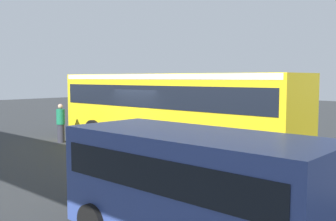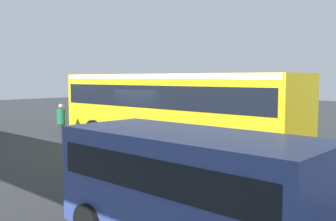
# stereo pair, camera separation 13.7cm
# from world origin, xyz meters

# --- Properties ---
(ground) EXTENTS (80.00, 80.00, 0.00)m
(ground) POSITION_xyz_m (0.00, 0.00, 0.00)
(ground) COLOR #2D3033
(city_bus) EXTENTS (11.54, 2.85, 3.15)m
(city_bus) POSITION_xyz_m (-0.87, -0.93, 1.88)
(city_bus) COLOR yellow
(city_bus) RESTS_ON ground
(parked_van) EXTENTS (4.80, 2.17, 2.05)m
(parked_van) POSITION_xyz_m (-7.62, 6.07, 1.18)
(parked_van) COLOR #33478C
(parked_van) RESTS_ON ground
(pedestrian) EXTENTS (0.38, 0.38, 1.79)m
(pedestrian) POSITION_xyz_m (3.86, 1.43, 0.89)
(pedestrian) COLOR #2D2D38
(pedestrian) RESTS_ON ground
(traffic_sign) EXTENTS (0.08, 0.60, 2.80)m
(traffic_sign) POSITION_xyz_m (5.26, -3.25, 1.89)
(traffic_sign) COLOR slate
(traffic_sign) RESTS_ON ground
(lane_dash_left) EXTENTS (2.00, 0.20, 0.01)m
(lane_dash_left) POSITION_xyz_m (-4.00, -2.25, 0.00)
(lane_dash_left) COLOR silver
(lane_dash_left) RESTS_ON ground
(lane_dash_centre) EXTENTS (2.00, 0.20, 0.01)m
(lane_dash_centre) POSITION_xyz_m (0.00, -2.25, 0.00)
(lane_dash_centre) COLOR silver
(lane_dash_centre) RESTS_ON ground
(lane_dash_right) EXTENTS (2.00, 0.20, 0.01)m
(lane_dash_right) POSITION_xyz_m (4.00, -2.25, 0.00)
(lane_dash_right) COLOR silver
(lane_dash_right) RESTS_ON ground
(lane_dash_rightmost) EXTENTS (2.00, 0.20, 0.01)m
(lane_dash_rightmost) POSITION_xyz_m (8.00, -2.25, 0.00)
(lane_dash_rightmost) COLOR silver
(lane_dash_rightmost) RESTS_ON ground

